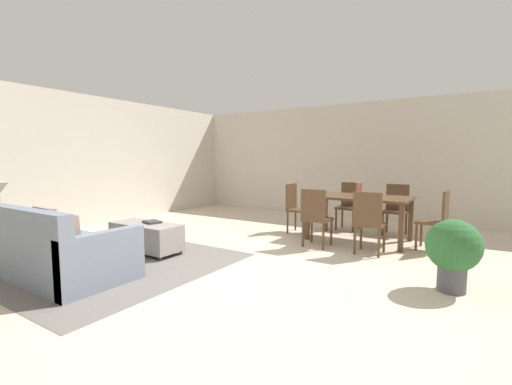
# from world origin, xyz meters

# --- Properties ---
(ground_plane) EXTENTS (10.80, 10.80, 0.00)m
(ground_plane) POSITION_xyz_m (0.00, 0.00, 0.00)
(ground_plane) COLOR beige
(wall_back) EXTENTS (9.00, 0.12, 2.70)m
(wall_back) POSITION_xyz_m (0.00, 5.00, 1.35)
(wall_back) COLOR beige
(wall_back) RESTS_ON ground_plane
(wall_left) EXTENTS (0.12, 11.00, 2.70)m
(wall_left) POSITION_xyz_m (-4.50, 0.50, 1.35)
(wall_left) COLOR beige
(wall_left) RESTS_ON ground_plane
(area_rug) EXTENTS (3.00, 2.80, 0.01)m
(area_rug) POSITION_xyz_m (-1.79, -0.52, 0.00)
(area_rug) COLOR slate
(area_rug) RESTS_ON ground_plane
(couch) EXTENTS (2.04, 0.97, 0.86)m
(couch) POSITION_xyz_m (-1.86, -1.19, 0.29)
(couch) COLOR slate
(couch) RESTS_ON ground_plane
(ottoman_table) EXTENTS (1.12, 0.48, 0.44)m
(ottoman_table) POSITION_xyz_m (-1.71, 0.09, 0.25)
(ottoman_table) COLOR gray
(ottoman_table) RESTS_ON ground_plane
(side_table) EXTENTS (0.40, 0.40, 0.54)m
(side_table) POSITION_xyz_m (-3.18, -1.20, 0.43)
(side_table) COLOR olive
(side_table) RESTS_ON ground_plane
(dining_table) EXTENTS (1.64, 0.96, 0.76)m
(dining_table) POSITION_xyz_m (0.70, 2.58, 0.67)
(dining_table) COLOR #513823
(dining_table) RESTS_ON ground_plane
(dining_chair_near_left) EXTENTS (0.40, 0.40, 0.92)m
(dining_chair_near_left) POSITION_xyz_m (0.27, 1.74, 0.52)
(dining_chair_near_left) COLOR #513823
(dining_chair_near_left) RESTS_ON ground_plane
(dining_chair_near_right) EXTENTS (0.41, 0.41, 0.92)m
(dining_chair_near_right) POSITION_xyz_m (1.09, 1.75, 0.52)
(dining_chair_near_right) COLOR #513823
(dining_chair_near_right) RESTS_ON ground_plane
(dining_chair_far_left) EXTENTS (0.41, 0.41, 0.92)m
(dining_chair_far_left) POSITION_xyz_m (0.25, 3.45, 0.52)
(dining_chair_far_left) COLOR #513823
(dining_chair_far_left) RESTS_ON ground_plane
(dining_chair_far_right) EXTENTS (0.40, 0.40, 0.92)m
(dining_chair_far_right) POSITION_xyz_m (1.13, 3.44, 0.52)
(dining_chair_far_right) COLOR #513823
(dining_chair_far_right) RESTS_ON ground_plane
(dining_chair_head_east) EXTENTS (0.43, 0.43, 0.92)m
(dining_chair_head_east) POSITION_xyz_m (1.90, 2.54, 0.52)
(dining_chair_head_east) COLOR #513823
(dining_chair_head_east) RESTS_ON ground_plane
(dining_chair_head_west) EXTENTS (0.41, 0.41, 0.92)m
(dining_chair_head_west) POSITION_xyz_m (-0.49, 2.59, 0.52)
(dining_chair_head_west) COLOR #513823
(dining_chair_head_west) RESTS_ON ground_plane
(vase_centerpiece) EXTENTS (0.10, 0.10, 0.22)m
(vase_centerpiece) POSITION_xyz_m (0.69, 2.61, 0.87)
(vase_centerpiece) COLOR #B26659
(vase_centerpiece) RESTS_ON dining_table
(book_on_ottoman) EXTENTS (0.30, 0.26, 0.03)m
(book_on_ottoman) POSITION_xyz_m (-1.66, 0.16, 0.45)
(book_on_ottoman) COLOR #333338
(book_on_ottoman) RESTS_ON ottoman_table
(potted_plant) EXTENTS (0.54, 0.54, 0.76)m
(potted_plant) POSITION_xyz_m (2.21, 0.81, 0.45)
(potted_plant) COLOR #4C4C51
(potted_plant) RESTS_ON ground_plane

